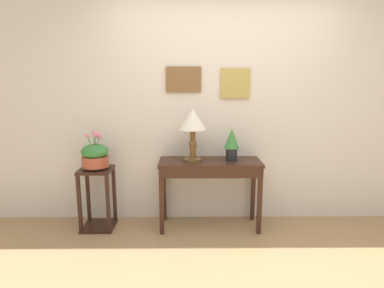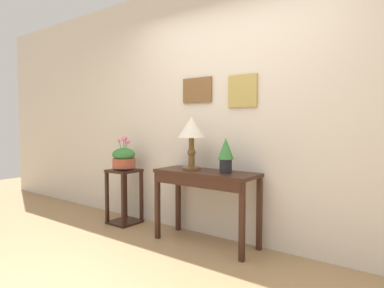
% 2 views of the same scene
% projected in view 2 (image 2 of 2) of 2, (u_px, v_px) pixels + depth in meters
% --- Properties ---
extents(back_wall_with_art, '(9.00, 0.13, 2.80)m').
position_uv_depth(back_wall_with_art, '(234.00, 107.00, 3.47)').
color(back_wall_with_art, beige).
rests_on(back_wall_with_art, ground).
extents(console_table, '(1.08, 0.41, 0.75)m').
position_uv_depth(console_table, '(205.00, 183.00, 3.35)').
color(console_table, '#381E14').
rests_on(console_table, ground).
extents(table_lamp, '(0.29, 0.29, 0.55)m').
position_uv_depth(table_lamp, '(192.00, 131.00, 3.45)').
color(table_lamp, brown).
rests_on(table_lamp, console_table).
extents(potted_plant_on_console, '(0.16, 0.16, 0.34)m').
position_uv_depth(potted_plant_on_console, '(226.00, 153.00, 3.22)').
color(potted_plant_on_console, black).
rests_on(potted_plant_on_console, console_table).
extents(pedestal_stand_left, '(0.34, 0.34, 0.67)m').
position_uv_depth(pedestal_stand_left, '(124.00, 196.00, 4.10)').
color(pedestal_stand_left, black).
rests_on(pedestal_stand_left, ground).
extents(planter_bowl_wide, '(0.28, 0.28, 0.41)m').
position_uv_depth(planter_bowl_wide, '(124.00, 158.00, 4.07)').
color(planter_bowl_wide, '#9E4733').
rests_on(planter_bowl_wide, pedestal_stand_left).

